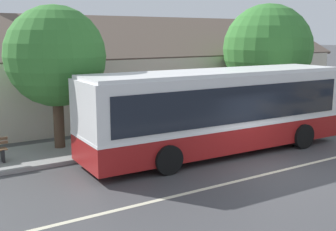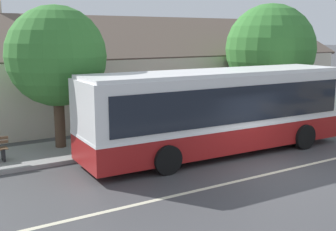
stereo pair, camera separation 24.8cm
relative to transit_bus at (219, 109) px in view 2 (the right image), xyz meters
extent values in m
plane|color=#424244|center=(0.35, -2.90, -1.72)|extent=(300.00, 300.00, 0.00)
cube|color=gray|center=(0.35, 3.10, -1.65)|extent=(60.00, 3.00, 0.15)
cube|color=beige|center=(0.35, -2.90, -1.72)|extent=(60.00, 0.16, 0.01)
cube|color=beige|center=(1.08, 10.54, -0.05)|extent=(25.69, 9.47, 3.35)
cube|color=brown|center=(1.08, 8.17, 2.73)|extent=(26.29, 4.80, 2.34)
cube|color=brown|center=(1.08, 12.90, 2.73)|extent=(26.29, 4.80, 2.34)
cube|color=black|center=(1.08, 5.77, 0.12)|extent=(1.10, 0.06, 1.30)
cube|color=black|center=(10.07, 5.77, 0.12)|extent=(1.10, 0.06, 1.30)
cube|color=#4C3323|center=(4.93, 5.77, -0.67)|extent=(1.00, 0.06, 2.10)
cube|color=maroon|center=(-0.02, 0.00, -1.00)|extent=(10.95, 2.77, 0.90)
cube|color=white|center=(-0.02, 0.00, -0.50)|extent=(10.97, 2.79, 0.10)
cube|color=silver|center=(-0.02, 0.00, 0.46)|extent=(10.95, 2.77, 1.82)
cube|color=silver|center=(-0.02, 0.00, 1.43)|extent=(10.73, 2.64, 0.12)
cube|color=black|center=(0.01, 1.26, 0.36)|extent=(10.02, 0.28, 1.32)
cube|color=black|center=(-0.05, -1.27, 0.36)|extent=(10.02, 0.28, 1.32)
cube|color=black|center=(5.45, -0.14, 0.36)|extent=(0.09, 2.20, 1.32)
cube|color=black|center=(5.45, -0.14, 1.23)|extent=(0.08, 1.75, 0.24)
cube|color=black|center=(5.47, -0.14, -1.32)|extent=(0.14, 2.50, 0.28)
cube|color=#B21919|center=(-1.35, 1.30, -1.00)|extent=(3.05, 0.11, 0.63)
cube|color=black|center=(4.26, 1.16, -0.22)|extent=(0.90, 0.05, 2.47)
cylinder|color=black|center=(3.39, 1.16, -1.22)|extent=(1.01, 0.30, 1.00)
cylinder|color=black|center=(3.33, -1.34, -1.22)|extent=(1.01, 0.30, 1.00)
cylinder|color=black|center=(-2.98, 1.32, -1.22)|extent=(1.01, 0.30, 1.00)
cylinder|color=black|center=(-3.04, -1.18, -1.22)|extent=(1.01, 0.30, 1.00)
cube|color=black|center=(-7.46, 2.75, -1.35)|extent=(0.08, 0.43, 0.45)
cylinder|color=#4C3828|center=(6.42, 3.89, -0.60)|extent=(0.36, 0.36, 2.25)
sphere|color=#387A33|center=(6.42, 3.89, 2.07)|extent=(4.74, 4.74, 4.74)
cylinder|color=#4C3828|center=(-5.14, 3.56, -0.48)|extent=(0.42, 0.42, 2.49)
sphere|color=#387A33|center=(-5.14, 3.56, 2.02)|extent=(3.85, 3.85, 3.85)
sphere|color=#387A33|center=(-5.50, 3.66, 1.44)|extent=(2.31, 2.31, 2.31)
camera|label=1|loc=(-10.16, -12.41, 2.82)|focal=45.00mm
camera|label=2|loc=(-9.95, -12.54, 2.82)|focal=45.00mm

